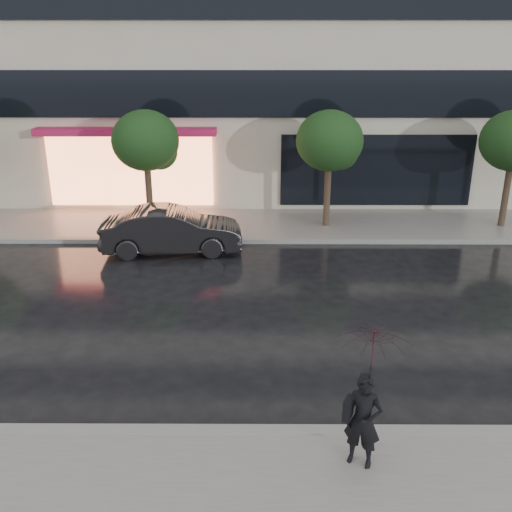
{
  "coord_description": "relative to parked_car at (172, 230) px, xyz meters",
  "views": [
    {
      "loc": [
        0.7,
        -8.66,
        6.06
      ],
      "look_at": [
        0.64,
        3.62,
        1.4
      ],
      "focal_mm": 40.0,
      "sensor_mm": 36.0,
      "label": 1
    }
  ],
  "objects": [
    {
      "name": "ground",
      "position": [
        1.93,
        -7.65,
        -0.69
      ],
      "size": [
        120.0,
        120.0,
        0.0
      ],
      "primitive_type": "plane",
      "color": "black",
      "rests_on": "ground"
    },
    {
      "name": "sidewalk_far",
      "position": [
        1.93,
        2.6,
        -0.63
      ],
      "size": [
        60.0,
        3.5,
        0.12
      ],
      "primitive_type": "cube",
      "color": "slate",
      "rests_on": "ground"
    },
    {
      "name": "curb_near",
      "position": [
        1.93,
        -8.65,
        -0.62
      ],
      "size": [
        60.0,
        0.25,
        0.14
      ],
      "primitive_type": "cube",
      "color": "gray",
      "rests_on": "ground"
    },
    {
      "name": "curb_far",
      "position": [
        1.93,
        0.85,
        -0.62
      ],
      "size": [
        60.0,
        0.25,
        0.14
      ],
      "primitive_type": "cube",
      "color": "gray",
      "rests_on": "ground"
    },
    {
      "name": "tree_mid_west",
      "position": [
        -1.01,
        2.38,
        2.23
      ],
      "size": [
        2.2,
        2.2,
        3.99
      ],
      "color": "#33261C",
      "rests_on": "ground"
    },
    {
      "name": "tree_mid_east",
      "position": [
        4.99,
        2.38,
        2.23
      ],
      "size": [
        2.2,
        2.2,
        3.99
      ],
      "color": "#33261C",
      "rests_on": "ground"
    },
    {
      "name": "parked_car",
      "position": [
        0.0,
        0.0,
        0.0
      ],
      "size": [
        4.31,
        1.8,
        1.38
      ],
      "primitive_type": "imported",
      "rotation": [
        0.0,
        0.0,
        1.65
      ],
      "color": "black",
      "rests_on": "ground"
    },
    {
      "name": "pedestrian_with_umbrella",
      "position": [
        4.19,
        -9.42,
        0.98
      ],
      "size": [
        1.32,
        1.33,
        2.27
      ],
      "rotation": [
        0.0,
        0.0,
        -0.42
      ],
      "color": "black",
      "rests_on": "sidewalk_near"
    }
  ]
}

